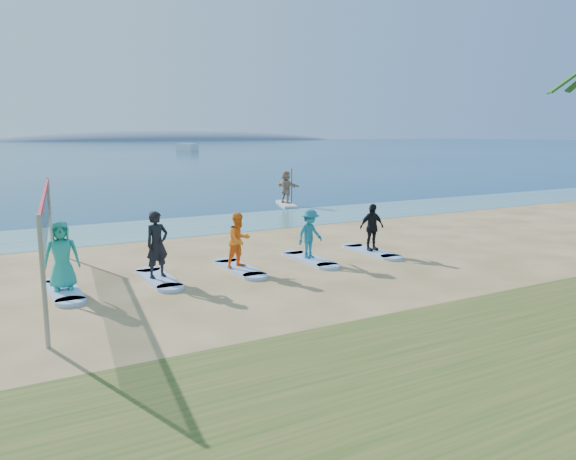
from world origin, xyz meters
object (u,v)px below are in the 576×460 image
surfboard_0 (64,291)px  student_1 (157,244)px  volleyball_net (46,214)px  student_4 (372,227)px  student_2 (239,240)px  surfboard_2 (239,268)px  surfboard_3 (310,259)px  surfboard_4 (371,252)px  student_3 (310,234)px  student_0 (62,255)px  paddleboard (286,204)px  paddleboarder (286,187)px  surfboard_1 (158,279)px  boat_offshore_b (187,151)px

surfboard_0 → student_1: student_1 is taller
volleyball_net → student_4: size_ratio=5.80×
student_2 → surfboard_2: bearing=0.0°
surfboard_3 → student_4: student_4 is taller
surfboard_0 → surfboard_4: same height
student_1 → student_3: bearing=-15.9°
student_0 → paddleboard: bearing=49.7°
student_2 → surfboard_4: size_ratio=0.72×
surfboard_0 → paddleboarder: bearing=43.0°
surfboard_4 → student_4: bearing=0.0°
paddleboard → surfboard_1: paddleboard is taller
boat_offshore_b → student_4: (-30.87, -106.11, 0.87)m
surfboard_1 → surfboard_3: size_ratio=1.00×
student_3 → paddleboarder: bearing=48.8°
paddleboard → student_3: 13.85m
paddleboard → surfboard_0: 18.19m
surfboard_1 → student_4: student_4 is taller
boat_offshore_b → student_1: (-38.07, -106.11, 0.99)m
boat_offshore_b → student_0: bearing=-127.6°
boat_offshore_b → surfboard_0: 113.56m
volleyball_net → student_3: size_ratio=5.90×
boat_offshore_b → student_3: size_ratio=3.61×
student_0 → surfboard_1: size_ratio=0.78×
student_2 → surfboard_3: student_2 is taller
boat_offshore_b → paddleboarder: bearing=-122.9°
surfboard_0 → student_0: bearing=0.0°
student_2 → paddleboarder: bearing=41.3°
student_1 → surfboard_2: bearing=-15.9°
student_2 → paddleboard: bearing=41.3°
paddleboard → boat_offshore_b: size_ratio=0.54×
student_2 → boat_offshore_b: bearing=57.1°
volleyball_net → surfboard_3: (7.41, -0.71, -1.86)m
volleyball_net → surfboard_4: bearing=-4.1°
student_3 → surfboard_4: 2.53m
surfboard_1 → paddleboard: bearing=48.7°
paddleboarder → student_4: bearing=150.3°
surfboard_1 → surfboard_2: size_ratio=1.00×
boat_offshore_b → student_3: bearing=-124.2°
boat_offshore_b → surfboard_2: (-35.67, -106.11, 0.04)m
surfboard_1 → surfboard_2: 2.40m
surfboard_1 → student_3: student_3 is taller
student_2 → surfboard_4: 4.87m
student_1 → student_3: size_ratio=1.18×
surfboard_2 → surfboard_4: same height
student_2 → surfboard_4: student_2 is taller
student_0 → surfboard_4: bearing=6.6°
volleyball_net → surfboard_2: size_ratio=4.10×
volleyball_net → student_3: (7.41, -0.71, -1.05)m
surfboard_1 → student_1: (0.00, 0.00, 0.95)m
surfboard_3 → surfboard_4: same height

